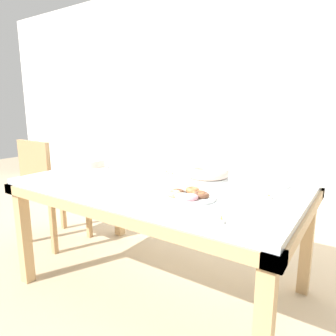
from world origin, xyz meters
TOP-DOWN VIEW (x-y plane):
  - ground_plane at (0.00, 0.00)m, footprint 12.00×12.00m
  - wall_back at (0.00, 1.58)m, footprint 8.00×0.10m
  - dining_table at (0.00, 0.00)m, footprint 1.77×1.08m
  - chair at (-1.21, 0.00)m, footprint 0.42×0.42m
  - cake_chocolate_round at (-0.69, 0.03)m, footprint 0.29×0.29m
  - cake_golden_bundt at (0.22, 0.21)m, footprint 0.28×0.28m
  - pastry_platter at (0.33, -0.22)m, footprint 0.30×0.30m
  - plate_stack at (0.63, 0.28)m, footprint 0.21×0.21m
  - tealight_left_edge at (-0.00, 0.14)m, footprint 0.04×0.04m
  - tealight_right_edge at (0.61, -0.44)m, footprint 0.04×0.04m
  - tealight_near_cakes at (-0.08, 0.18)m, footprint 0.04×0.04m
  - tealight_near_front at (0.68, -0.00)m, footprint 0.04×0.04m

SIDE VIEW (x-z plane):
  - ground_plane at x=0.00m, z-range 0.00..0.00m
  - chair at x=-1.21m, z-range 0.05..0.99m
  - dining_table at x=0.00m, z-range 0.30..1.05m
  - tealight_left_edge at x=0.00m, z-range 0.74..0.78m
  - tealight_right_edge at x=0.61m, z-range 0.74..0.78m
  - tealight_near_cakes at x=-0.08m, z-range 0.74..0.78m
  - tealight_near_front at x=0.68m, z-range 0.74..0.78m
  - pastry_platter at x=0.33m, z-range 0.74..0.79m
  - plate_stack at x=0.63m, z-range 0.75..0.80m
  - cake_chocolate_round at x=-0.69m, z-range 0.75..0.82m
  - cake_golden_bundt at x=0.22m, z-range 0.75..0.83m
  - wall_back at x=0.00m, z-range 0.00..2.60m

